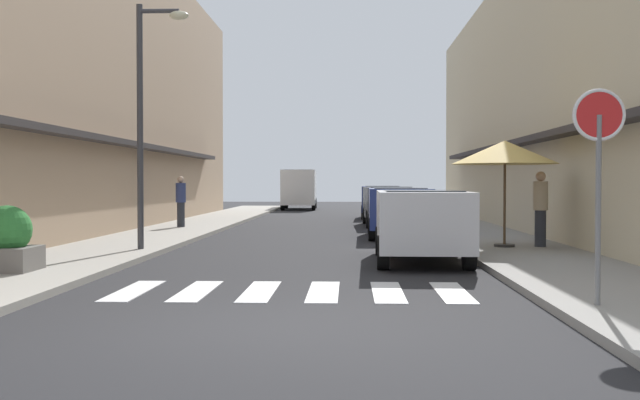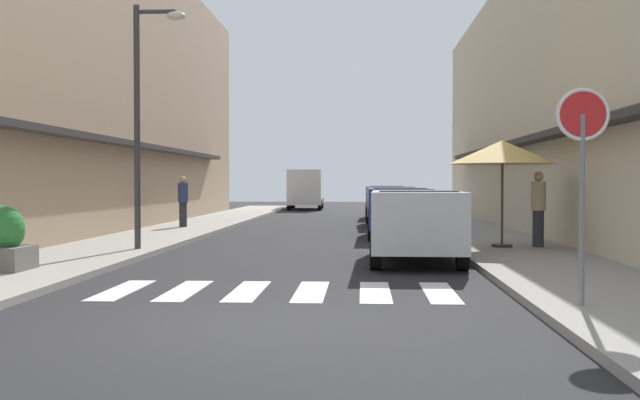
{
  "view_description": "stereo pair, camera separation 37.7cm",
  "coord_description": "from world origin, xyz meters",
  "px_view_note": "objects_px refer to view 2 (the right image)",
  "views": [
    {
      "loc": [
        0.86,
        -8.56,
        1.63
      ],
      "look_at": [
        -0.01,
        13.77,
        1.11
      ],
      "focal_mm": 42.91,
      "sensor_mm": 36.0,
      "label": 1
    },
    {
      "loc": [
        1.24,
        -8.54,
        1.63
      ],
      "look_at": [
        -0.01,
        13.77,
        1.11
      ],
      "focal_mm": 42.91,
      "sensor_mm": 36.0,
      "label": 2
    }
  ],
  "objects_px": {
    "parked_car_distant": "(386,198)",
    "parked_car_far": "(392,201)",
    "cafe_umbrella": "(502,153)",
    "pedestrian_walking_far": "(183,200)",
    "delivery_van": "(306,186)",
    "round_street_sign": "(583,139)",
    "parked_car_mid": "(399,206)",
    "pedestrian_walking_near": "(538,207)",
    "street_lamp": "(145,101)",
    "planter_corner": "(0,241)",
    "parked_car_near": "(415,217)"
  },
  "relations": [
    {
      "from": "delivery_van",
      "to": "parked_car_far",
      "type": "bearing_deg",
      "value": -75.58
    },
    {
      "from": "parked_car_mid",
      "to": "pedestrian_walking_near",
      "type": "relative_size",
      "value": 2.35
    },
    {
      "from": "parked_car_mid",
      "to": "cafe_umbrella",
      "type": "xyz_separation_m",
      "value": [
        2.18,
        -4.56,
        1.4
      ]
    },
    {
      "from": "parked_car_near",
      "to": "parked_car_far",
      "type": "distance_m",
      "value": 12.81
    },
    {
      "from": "planter_corner",
      "to": "pedestrian_walking_near",
      "type": "distance_m",
      "value": 11.59
    },
    {
      "from": "cafe_umbrella",
      "to": "planter_corner",
      "type": "bearing_deg",
      "value": -151.11
    },
    {
      "from": "round_street_sign",
      "to": "pedestrian_walking_near",
      "type": "bearing_deg",
      "value": 80.61
    },
    {
      "from": "parked_car_near",
      "to": "cafe_umbrella",
      "type": "distance_m",
      "value": 3.55
    },
    {
      "from": "parked_car_distant",
      "to": "parked_car_near",
      "type": "bearing_deg",
      "value": -90.0
    },
    {
      "from": "cafe_umbrella",
      "to": "parked_car_near",
      "type": "bearing_deg",
      "value": -131.81
    },
    {
      "from": "parked_car_mid",
      "to": "planter_corner",
      "type": "distance_m",
      "value": 12.22
    },
    {
      "from": "parked_car_mid",
      "to": "delivery_van",
      "type": "xyz_separation_m",
      "value": [
        -4.48,
        23.22,
        0.48
      ]
    },
    {
      "from": "parked_car_distant",
      "to": "round_street_sign",
      "type": "relative_size",
      "value": 1.51
    },
    {
      "from": "parked_car_distant",
      "to": "parked_car_far",
      "type": "bearing_deg",
      "value": -90.0
    },
    {
      "from": "parked_car_mid",
      "to": "street_lamp",
      "type": "bearing_deg",
      "value": -137.73
    },
    {
      "from": "parked_car_distant",
      "to": "pedestrian_walking_far",
      "type": "distance_m",
      "value": 11.43
    },
    {
      "from": "cafe_umbrella",
      "to": "pedestrian_walking_near",
      "type": "bearing_deg",
      "value": 2.13
    },
    {
      "from": "delivery_van",
      "to": "planter_corner",
      "type": "distance_m",
      "value": 33.14
    },
    {
      "from": "parked_car_mid",
      "to": "cafe_umbrella",
      "type": "height_order",
      "value": "cafe_umbrella"
    },
    {
      "from": "parked_car_near",
      "to": "parked_car_mid",
      "type": "height_order",
      "value": "same"
    },
    {
      "from": "parked_car_distant",
      "to": "pedestrian_walking_near",
      "type": "distance_m",
      "value": 16.72
    },
    {
      "from": "parked_car_mid",
      "to": "parked_car_far",
      "type": "bearing_deg",
      "value": 90.0
    },
    {
      "from": "round_street_sign",
      "to": "street_lamp",
      "type": "bearing_deg",
      "value": 134.96
    },
    {
      "from": "delivery_van",
      "to": "pedestrian_walking_far",
      "type": "height_order",
      "value": "delivery_van"
    },
    {
      "from": "street_lamp",
      "to": "parked_car_far",
      "type": "bearing_deg",
      "value": 61.94
    },
    {
      "from": "parked_car_far",
      "to": "parked_car_distant",
      "type": "xyz_separation_m",
      "value": [
        0.0,
        6.1,
        -0.0
      ]
    },
    {
      "from": "street_lamp",
      "to": "pedestrian_walking_far",
      "type": "xyz_separation_m",
      "value": [
        -1.15,
        8.46,
        -2.46
      ]
    },
    {
      "from": "parked_car_near",
      "to": "cafe_umbrella",
      "type": "bearing_deg",
      "value": 48.19
    },
    {
      "from": "cafe_umbrella",
      "to": "pedestrian_walking_far",
      "type": "bearing_deg",
      "value": 140.98
    },
    {
      "from": "parked_car_distant",
      "to": "round_street_sign",
      "type": "height_order",
      "value": "round_street_sign"
    },
    {
      "from": "round_street_sign",
      "to": "planter_corner",
      "type": "xyz_separation_m",
      "value": [
        -8.9,
        3.29,
        -1.53
      ]
    },
    {
      "from": "street_lamp",
      "to": "planter_corner",
      "type": "xyz_separation_m",
      "value": [
        -1.29,
        -4.33,
        -2.85
      ]
    },
    {
      "from": "delivery_van",
      "to": "parked_car_near",
      "type": "bearing_deg",
      "value": -81.57
    },
    {
      "from": "parked_car_near",
      "to": "parked_car_distant",
      "type": "distance_m",
      "value": 18.92
    },
    {
      "from": "parked_car_mid",
      "to": "parked_car_far",
      "type": "height_order",
      "value": "same"
    },
    {
      "from": "parked_car_near",
      "to": "street_lamp",
      "type": "distance_m",
      "value": 6.71
    },
    {
      "from": "pedestrian_walking_far",
      "to": "pedestrian_walking_near",
      "type": "bearing_deg",
      "value": -132.52
    },
    {
      "from": "parked_car_mid",
      "to": "cafe_umbrella",
      "type": "distance_m",
      "value": 5.25
    },
    {
      "from": "delivery_van",
      "to": "planter_corner",
      "type": "xyz_separation_m",
      "value": [
        -2.82,
        -33.01,
        -0.78
      ]
    },
    {
      "from": "round_street_sign",
      "to": "cafe_umbrella",
      "type": "relative_size",
      "value": 1.07
    },
    {
      "from": "street_lamp",
      "to": "planter_corner",
      "type": "height_order",
      "value": "street_lamp"
    },
    {
      "from": "planter_corner",
      "to": "pedestrian_walking_far",
      "type": "height_order",
      "value": "pedestrian_walking_far"
    },
    {
      "from": "parked_car_near",
      "to": "street_lamp",
      "type": "relative_size",
      "value": 0.78
    },
    {
      "from": "parked_car_distant",
      "to": "pedestrian_walking_far",
      "type": "height_order",
      "value": "pedestrian_walking_far"
    },
    {
      "from": "street_lamp",
      "to": "pedestrian_walking_far",
      "type": "bearing_deg",
      "value": 97.72
    },
    {
      "from": "pedestrian_walking_far",
      "to": "parked_car_distant",
      "type": "bearing_deg",
      "value": -44.75
    },
    {
      "from": "parked_car_far",
      "to": "pedestrian_walking_far",
      "type": "xyz_separation_m",
      "value": [
        -7.16,
        -2.81,
        0.1
      ]
    },
    {
      "from": "pedestrian_walking_far",
      "to": "delivery_van",
      "type": "bearing_deg",
      "value": -13.56
    },
    {
      "from": "delivery_van",
      "to": "cafe_umbrella",
      "type": "relative_size",
      "value": 2.19
    },
    {
      "from": "parked_car_near",
      "to": "street_lamp",
      "type": "xyz_separation_m",
      "value": [
        -6.01,
        1.54,
        2.56
      ]
    }
  ]
}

